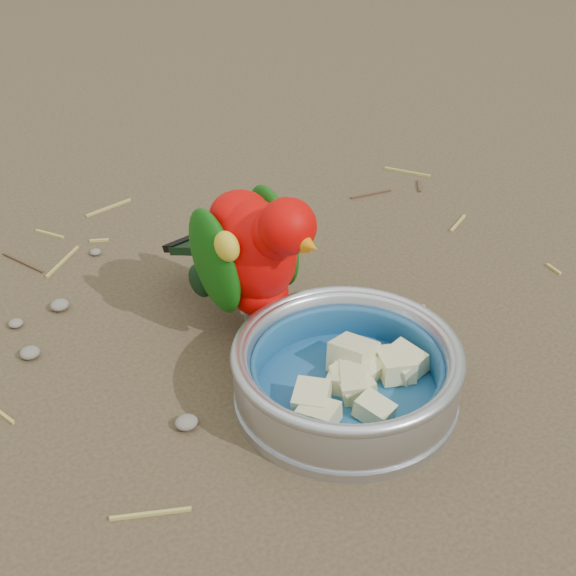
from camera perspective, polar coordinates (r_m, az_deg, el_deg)
ground at (r=0.85m, az=-1.20°, el=-6.23°), size 60.00×60.00×0.00m
food_bowl at (r=0.83m, az=3.76°, el=-6.92°), size 0.21×0.21×0.02m
bowl_wall at (r=0.81m, az=3.84°, el=-5.31°), size 0.21×0.21×0.04m
fruit_wedges at (r=0.81m, az=3.82°, el=-5.69°), size 0.13×0.13×0.03m
lory_parrot at (r=0.87m, az=-2.24°, el=1.61°), size 0.14×0.22×0.17m
ground_debris at (r=0.86m, az=-0.52°, el=-5.24°), size 0.90×0.80×0.01m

